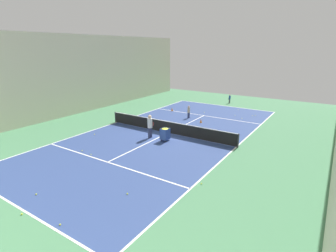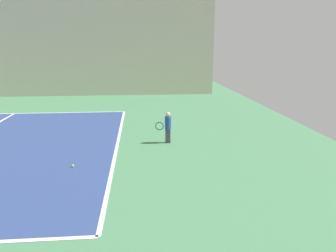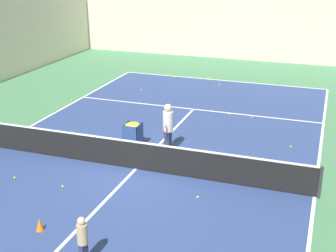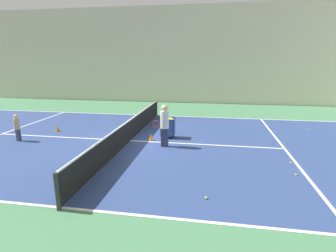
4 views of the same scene
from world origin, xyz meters
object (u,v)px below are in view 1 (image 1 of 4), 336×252
Objects in this scene: training_cone_0 at (164,135)px; child_midcourt at (189,111)px; player_near_baseline at (230,98)px; coach_at_net at (150,125)px; tennis_net at (168,127)px; ball_cart at (165,132)px; training_cone_1 at (201,121)px.

child_midcourt is at bearing -79.70° from training_cone_0.
player_near_baseline reaches higher than training_cone_0.
child_midcourt is (0.32, -6.51, -0.32)m from coach_at_net.
ball_cart is at bearing 116.19° from tennis_net.
training_cone_1 is (-1.70, 0.82, -0.51)m from child_midcourt.
training_cone_0 is at bearing 82.48° from training_cone_1.
child_midcourt is 1.27× the size of ball_cart.
ball_cart is (-0.80, 15.06, 0.05)m from player_near_baseline.
ball_cart is at bearing 26.75° from child_midcourt.
training_cone_1 is (-1.38, -5.69, -0.83)m from coach_at_net.
training_cone_0 is at bearing 13.13° from player_near_baseline.
ball_cart is at bearing -83.23° from coach_at_net.
training_cone_1 is (-0.65, -4.95, 0.01)m from training_cone_0.
player_near_baseline reaches higher than training_cone_1.
training_cone_1 is at bearing 77.01° from child_midcourt.
coach_at_net is 1.86× the size of ball_cart.
coach_at_net is at bearing 3.17° from ball_cart.
ball_cart is at bearing 15.23° from player_near_baseline.
training_cone_0 is (-0.21, 0.90, -0.34)m from tennis_net.
child_midcourt reaches higher than ball_cart.
coach_at_net is at bearing 45.77° from training_cone_0.
ball_cart is at bearing 130.07° from training_cone_0.
tennis_net is 36.61× the size of training_cone_0.
training_cone_1 is at bearing 17.56° from player_near_baseline.
ball_cart is (-0.77, 1.57, 0.16)m from tennis_net.
coach_at_net is 1.33m from ball_cart.
child_midcourt is 6.63m from ball_cart.
player_near_baseline is 1.14× the size of ball_cart.
tennis_net is 9.49× the size of child_midcourt.
child_midcourt is at bearing 6.81° from player_near_baseline.
tennis_net is at bearing 22.49° from child_midcourt.
coach_at_net is 5.91m from training_cone_1.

